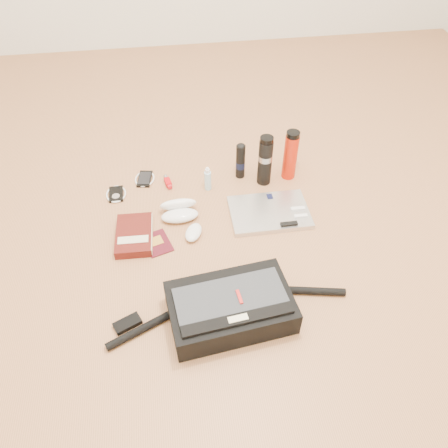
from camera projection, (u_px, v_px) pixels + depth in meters
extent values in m
plane|color=#AD7348|center=(222.00, 252.00, 1.74)|extent=(4.00, 4.00, 0.00)
cube|color=black|center=(230.00, 307.00, 1.49)|extent=(0.44, 0.30, 0.10)
cube|color=#2D3035|center=(231.00, 300.00, 1.45)|extent=(0.39, 0.23, 0.01)
cube|color=black|center=(238.00, 320.00, 1.39)|extent=(0.37, 0.08, 0.01)
cube|color=beige|center=(238.00, 319.00, 1.39)|extent=(0.07, 0.03, 0.01)
cube|color=red|center=(239.00, 298.00, 1.45)|extent=(0.02, 0.06, 0.02)
cylinder|color=black|center=(142.00, 329.00, 1.48)|extent=(0.25, 0.13, 0.03)
cylinder|color=black|center=(309.00, 291.00, 1.59)|extent=(0.26, 0.08, 0.03)
cube|color=black|center=(127.00, 323.00, 1.50)|extent=(0.10, 0.08, 0.02)
cube|color=#BEBDC0|center=(269.00, 212.00, 1.89)|extent=(0.34, 0.24, 0.02)
cube|color=black|center=(270.00, 196.00, 1.94)|extent=(0.02, 0.03, 0.00)
cube|color=silver|center=(298.00, 208.00, 1.88)|extent=(0.06, 0.02, 0.01)
cube|color=silver|center=(301.00, 216.00, 1.85)|extent=(0.06, 0.02, 0.01)
cube|color=black|center=(289.00, 224.00, 1.81)|extent=(0.07, 0.02, 0.01)
cube|color=#49110D|center=(134.00, 235.00, 1.78)|extent=(0.15, 0.23, 0.04)
cube|color=#F1E8BD|center=(152.00, 234.00, 1.78)|extent=(0.01, 0.21, 0.03)
cube|color=beige|center=(133.00, 240.00, 1.73)|extent=(0.12, 0.04, 0.00)
cube|color=#450C16|center=(157.00, 243.00, 1.77)|extent=(0.13, 0.16, 0.01)
cube|color=gold|center=(157.00, 241.00, 1.77)|extent=(0.06, 0.06, 0.00)
ellipsoid|color=white|center=(194.00, 232.00, 1.79)|extent=(0.10, 0.12, 0.03)
ellipsoid|color=white|center=(180.00, 216.00, 1.85)|extent=(0.16, 0.09, 0.05)
ellipsoid|color=white|center=(178.00, 204.00, 1.88)|extent=(0.16, 0.09, 0.09)
ellipsoid|color=black|center=(172.00, 216.00, 1.85)|extent=(0.04, 0.03, 0.01)
ellipsoid|color=black|center=(187.00, 214.00, 1.86)|extent=(0.04, 0.03, 0.01)
cylinder|color=black|center=(180.00, 215.00, 1.85)|extent=(0.02, 0.01, 0.00)
cube|color=black|center=(116.00, 194.00, 1.98)|extent=(0.06, 0.10, 0.01)
cylinder|color=#B5B5B8|center=(116.00, 196.00, 1.96)|extent=(0.04, 0.04, 0.00)
torus|color=white|center=(116.00, 194.00, 1.98)|extent=(0.09, 0.09, 0.01)
cube|color=black|center=(145.00, 179.00, 2.06)|extent=(0.08, 0.12, 0.01)
cube|color=black|center=(145.00, 178.00, 2.05)|extent=(0.07, 0.10, 0.00)
torus|color=white|center=(145.00, 179.00, 2.05)|extent=(0.11, 0.11, 0.01)
cube|color=#B7080F|center=(168.00, 182.00, 2.03)|extent=(0.03, 0.06, 0.02)
cube|color=red|center=(170.00, 187.00, 2.00)|extent=(0.02, 0.02, 0.02)
cylinder|color=#A2A2A4|center=(166.00, 178.00, 2.05)|extent=(0.02, 0.03, 0.02)
cylinder|color=#A8D7EA|center=(208.00, 181.00, 1.98)|extent=(0.04, 0.04, 0.09)
cylinder|color=white|center=(207.00, 171.00, 1.94)|extent=(0.02, 0.02, 0.02)
cylinder|color=white|center=(207.00, 169.00, 1.93)|extent=(0.01, 0.01, 0.01)
cylinder|color=black|center=(240.00, 161.00, 2.02)|extent=(0.06, 0.06, 0.17)
cylinder|color=black|center=(240.00, 165.00, 2.03)|extent=(0.06, 0.06, 0.03)
ellipsoid|color=black|center=(241.00, 146.00, 1.96)|extent=(0.05, 0.05, 0.02)
cylinder|color=black|center=(265.00, 162.00, 1.97)|extent=(0.07, 0.07, 0.22)
cylinder|color=#A4A4A7|center=(265.00, 157.00, 1.95)|extent=(0.07, 0.07, 0.03)
cylinder|color=black|center=(267.00, 140.00, 1.88)|extent=(0.07, 0.07, 0.02)
cylinder|color=red|center=(290.00, 157.00, 2.00)|extent=(0.08, 0.08, 0.22)
cylinder|color=black|center=(293.00, 134.00, 1.91)|extent=(0.07, 0.07, 0.02)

